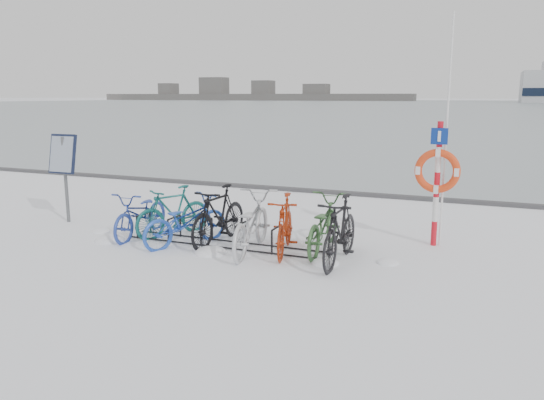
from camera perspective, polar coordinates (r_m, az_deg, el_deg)
name	(u,v)px	position (r m, az deg, el deg)	size (l,w,h in m)	color
ground	(224,245)	(10.13, -5.24, -4.83)	(900.00, 900.00, 0.00)	white
ice_sheet	(474,105)	(163.71, 20.89, 9.52)	(400.00, 298.00, 0.02)	#97A3AB
quay_edge	(317,191)	(15.46, 4.85, 0.96)	(400.00, 0.25, 0.10)	#3F3F42
bike_rack	(223,236)	(10.08, -5.25, -3.84)	(4.00, 0.48, 0.46)	black
info_board	(63,159)	(12.50, -21.54, 4.09)	(0.66, 0.26, 1.96)	#595B5E
lifebuoy_station	(438,171)	(10.18, 17.39, 2.96)	(0.81, 0.23, 4.23)	red
shoreline	(243,95)	(296.94, -3.11, 11.20)	(180.00, 12.00, 9.50)	#4B4B4B
bike_0	(141,212)	(10.96, -13.88, -1.27)	(0.64, 1.85, 0.97)	#263D97
bike_1	(173,210)	(10.87, -10.60, -1.05)	(0.49, 1.72, 1.03)	#155957
bike_2	(185,219)	(10.16, -9.30, -2.06)	(0.64, 1.85, 0.97)	blue
bike_3	(219,214)	(10.18, -5.74, -1.46)	(0.53, 1.89, 1.14)	black
bike_4	(251,221)	(9.59, -2.32, -2.33)	(0.73, 2.09, 1.10)	#B9BEC2
bike_5	(285,223)	(9.52, 1.40, -2.49)	(0.50, 1.79, 1.07)	#96260B
bike_6	(323,222)	(9.69, 5.50, -2.41)	(0.69, 1.97, 1.03)	#366232
bike_7	(340,229)	(9.00, 7.35, -3.08)	(0.55, 1.94, 1.17)	black
snow_drifts	(200,249)	(9.90, -7.79, -5.27)	(6.29, 1.14, 0.21)	white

